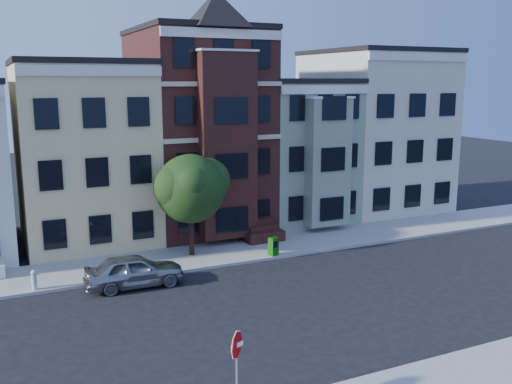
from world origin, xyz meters
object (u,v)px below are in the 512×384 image
street_tree (191,193)px  fire_hydrant (34,282)px  newspaper_box (273,246)px  parked_car (134,271)px  stop_sign (237,370)px

street_tree → fire_hydrant: (-7.92, -1.93, -2.94)m
newspaper_box → fire_hydrant: bearing=163.3°
parked_car → fire_hydrant: (-4.17, 1.10, -0.24)m
parked_car → fire_hydrant: size_ratio=6.17×
stop_sign → parked_car: bearing=65.8°
street_tree → newspaper_box: (3.84, -1.93, -2.81)m
newspaper_box → fire_hydrant: 11.77m
newspaper_box → fire_hydrant: newspaper_box is taller
newspaper_box → stop_sign: bearing=-137.4°
parked_car → newspaper_box: 7.67m
street_tree → parked_car: street_tree is taller
street_tree → stop_sign: bearing=-104.3°
parked_car → stop_sign: (0.02, -11.62, 0.84)m
stop_sign → newspaper_box: bearing=34.9°
parked_car → fire_hydrant: parked_car is taller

